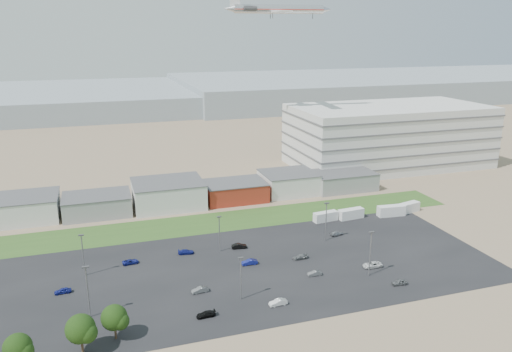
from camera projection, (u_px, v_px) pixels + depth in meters
name	position (u px, v px, depth m)	size (l,w,h in m)	color
ground	(253.00, 316.00, 98.67)	(700.00, 700.00, 0.00)	#7E6750
parking_lot	(247.00, 269.00, 118.43)	(120.00, 50.00, 0.01)	black
grass_strip	(199.00, 224.00, 146.16)	(160.00, 16.00, 0.02)	#31541F
hills_backdrop	(180.00, 97.00, 397.02)	(700.00, 200.00, 9.00)	gray
building_row	(133.00, 197.00, 157.34)	(170.00, 20.00, 8.00)	silver
parking_garage	(388.00, 135.00, 208.78)	(80.00, 40.00, 25.00)	silver
box_trailer_a	(326.00, 217.00, 148.19)	(7.45, 2.33, 2.79)	silver
box_trailer_b	(351.00, 214.00, 150.20)	(7.93, 2.48, 2.98)	silver
box_trailer_c	(391.00, 211.00, 152.43)	(8.48, 2.65, 3.18)	silver
box_trailer_d	(408.00, 208.00, 155.38)	(8.05, 2.52, 3.02)	silver
tree_mid	(18.00, 350.00, 82.06)	(5.03, 5.03, 7.55)	black
tree_right	(81.00, 332.00, 86.42)	(5.56, 5.56, 8.35)	black
tree_near	(114.00, 320.00, 90.51)	(5.12, 5.12, 7.68)	black
lightpole_front_l	(88.00, 292.00, 97.08)	(1.28, 0.54, 10.92)	slate
lightpole_front_m	(241.00, 278.00, 103.80)	(1.13, 0.47, 9.58)	slate
lightpole_front_r	(370.00, 254.00, 113.79)	(1.28, 0.53, 10.89)	slate
lightpole_back_l	(83.00, 255.00, 113.98)	(1.19, 0.50, 10.12)	slate
lightpole_back_m	(219.00, 234.00, 126.69)	(1.12, 0.47, 9.55)	slate
lightpole_back_r	(326.00, 222.00, 133.18)	(1.27, 0.53, 10.75)	slate
airliner	(279.00, 9.00, 183.67)	(41.13, 28.05, 12.15)	silver
parked_car_0	(372.00, 265.00, 119.16)	(2.16, 4.69, 1.30)	silver
parked_car_1	(315.00, 273.00, 115.15)	(1.18, 3.38, 1.11)	#595B5E
parked_car_2	(399.00, 282.00, 110.92)	(1.43, 3.54, 1.21)	#595B5E
parked_car_3	(206.00, 314.00, 98.43)	(1.58, 3.88, 1.12)	black
parked_car_4	(200.00, 290.00, 107.62)	(1.28, 3.68, 1.21)	#595B5E
parked_car_5	(63.00, 291.00, 107.29)	(1.41, 3.51, 1.20)	navy
parked_car_6	(186.00, 252.00, 126.35)	(1.62, 3.98, 1.16)	navy
parked_car_7	(250.00, 262.00, 120.51)	(1.37, 3.93, 1.29)	navy
parked_car_8	(336.00, 233.00, 137.84)	(1.48, 3.68, 1.25)	#A5A5AA
parked_car_9	(131.00, 262.00, 120.94)	(1.80, 3.90, 1.09)	navy
parked_car_11	(239.00, 246.00, 129.53)	(1.39, 3.99, 1.32)	black
parked_car_12	(300.00, 257.00, 123.53)	(1.54, 3.79, 1.10)	#595B5E
parked_car_13	(278.00, 302.00, 102.60)	(1.34, 3.84, 1.27)	silver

